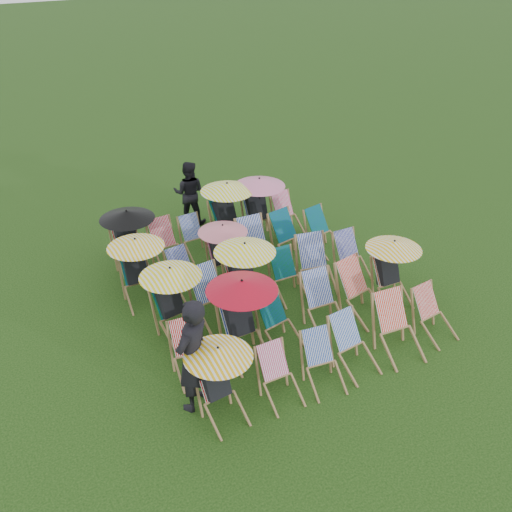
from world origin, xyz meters
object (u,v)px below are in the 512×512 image
deckchair_29 (288,214)px  person_left (193,356)px  deckchair_0 (220,383)px  deckchair_5 (435,314)px  person_rear (189,193)px

deckchair_29 → person_left: person_left is taller
deckchair_0 → deckchair_29: 5.94m
deckchair_5 → person_rear: bearing=102.5°
deckchair_5 → deckchair_29: (-0.15, 4.56, 0.01)m
deckchair_5 → person_rear: person_rear is taller
person_rear → person_left: bearing=99.9°
person_rear → deckchair_29: bearing=172.2°
deckchair_29 → person_rear: bearing=138.4°
person_rear → deckchair_0: bearing=103.1°
deckchair_0 → deckchair_29: deckchair_0 is taller
deckchair_0 → deckchair_5: 4.11m
person_left → deckchair_0: bearing=89.5°
deckchair_5 → deckchair_0: bearing=172.9°
deckchair_0 → deckchair_29: size_ratio=1.36×
deckchair_5 → person_left: (-4.33, 0.52, 0.51)m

